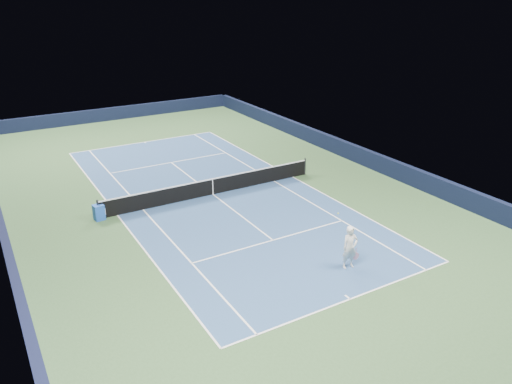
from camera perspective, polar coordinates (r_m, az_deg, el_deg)
ground at (r=28.46m, az=-4.94°, el=-0.28°), size 40.00×40.00×0.00m
wall_far at (r=46.19m, az=-15.89°, el=8.62°), size 22.00×0.35×1.10m
wall_right at (r=34.01m, az=11.70°, el=4.17°), size 0.35×40.00×1.10m
wall_left at (r=25.97m, az=-27.05°, el=-3.84°), size 0.35×40.00×1.10m
court_surface at (r=28.46m, az=-4.94°, el=-0.28°), size 10.97×23.77×0.01m
baseline_far at (r=38.94m, az=-12.64°, el=5.60°), size 10.97×0.08×0.00m
baseline_near at (r=19.66m, az=10.71°, el=-11.94°), size 10.97×0.08×0.00m
sideline_doubles_right at (r=31.02m, az=4.21°, el=1.73°), size 0.08×23.77×0.00m
sideline_doubles_left at (r=26.79m, az=-15.56°, el=-2.57°), size 0.08×23.77×0.00m
sideline_singles_right at (r=30.31m, az=2.07°, el=1.26°), size 0.08×23.77×0.00m
sideline_singles_left at (r=27.12m, az=-12.79°, el=-1.97°), size 0.08×23.77×0.00m
service_line_far at (r=33.99m, az=-9.67°, el=3.35°), size 8.23×0.08×0.00m
service_line_near at (r=23.38m, az=1.95°, el=-5.52°), size 8.23×0.08×0.00m
center_service_line at (r=28.46m, az=-4.94°, el=-0.27°), size 0.08×12.80×0.00m
center_mark_far at (r=38.80m, az=-12.57°, el=5.55°), size 0.08×0.30×0.00m
center_mark_near at (r=19.75m, az=10.43°, el=-11.73°), size 0.08×0.30×0.00m
tennis_net at (r=28.27m, az=-4.98°, el=0.66°), size 12.90×0.10×1.07m
sponsor_cube at (r=26.41m, az=-17.51°, el=-2.22°), size 0.58×0.52×0.81m
tennis_player at (r=21.19m, az=10.69°, el=-6.25°), size 0.86×1.31×2.11m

